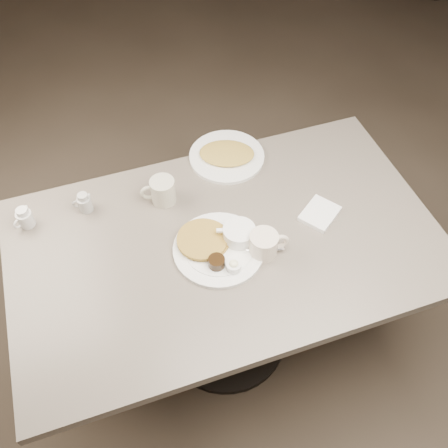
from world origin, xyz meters
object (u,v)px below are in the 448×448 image
object	(u,v)px
main_plate	(220,244)
hash_plate	(227,155)
diner_table	(226,267)
creamer_left	(25,218)
coffee_mug_near	(265,244)
coffee_mug_far	(162,191)
creamer_right	(84,203)

from	to	relation	value
main_plate	hash_plate	distance (m)	0.45
diner_table	creamer_left	xyz separation A→B (m)	(-0.65, 0.30, 0.21)
creamer_left	diner_table	bearing A→B (deg)	-24.87
coffee_mug_near	coffee_mug_far	bearing A→B (deg)	127.89
creamer_left	hash_plate	bearing A→B (deg)	6.40
creamer_left	hash_plate	xyz separation A→B (m)	(0.79, 0.09, -0.02)
diner_table	main_plate	size ratio (longest dim) A/B	3.62
creamer_right	main_plate	bearing A→B (deg)	-38.48
diner_table	creamer_left	world-z (taller)	creamer_left
diner_table	creamer_left	size ratio (longest dim) A/B	18.75
coffee_mug_far	hash_plate	world-z (taller)	coffee_mug_far
main_plate	diner_table	bearing A→B (deg)	40.53
main_plate	coffee_mug_near	world-z (taller)	coffee_mug_near
coffee_mug_near	creamer_left	world-z (taller)	coffee_mug_near
main_plate	coffee_mug_near	xyz separation A→B (m)	(0.14, -0.06, 0.02)
coffee_mug_far	hash_plate	size ratio (longest dim) A/B	0.35
coffee_mug_near	coffee_mug_far	size ratio (longest dim) A/B	1.06
coffee_mug_far	creamer_right	distance (m)	0.28
creamer_left	coffee_mug_far	bearing A→B (deg)	-5.46
diner_table	creamer_right	bearing A→B (deg)	145.41
coffee_mug_near	hash_plate	xyz separation A→B (m)	(0.03, 0.48, -0.03)
diner_table	coffee_mug_near	bearing A→B (deg)	-39.50
coffee_mug_near	hash_plate	size ratio (longest dim) A/B	0.37
diner_table	hash_plate	size ratio (longest dim) A/B	3.82
coffee_mug_far	creamer_left	distance (m)	0.49
creamer_right	hash_plate	size ratio (longest dim) A/B	0.20
creamer_left	main_plate	bearing A→B (deg)	-27.61
diner_table	coffee_mug_far	size ratio (longest dim) A/B	10.96
creamer_right	hash_plate	bearing A→B (deg)	8.59
hash_plate	main_plate	bearing A→B (deg)	-112.00
diner_table	main_plate	distance (m)	0.20
main_plate	creamer_left	distance (m)	0.70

